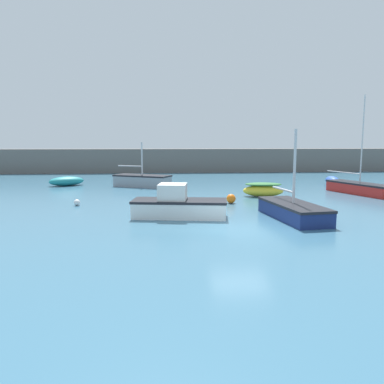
% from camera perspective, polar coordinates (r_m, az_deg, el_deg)
% --- Properties ---
extents(ground_plane, '(120.00, 120.00, 0.20)m').
position_cam_1_polar(ground_plane, '(16.34, 7.42, -5.97)').
color(ground_plane, '#38667F').
extents(harbor_breakwater, '(62.15, 3.23, 2.84)m').
position_cam_1_polar(harbor_breakwater, '(46.41, -0.52, 4.85)').
color(harbor_breakwater, '#66605B').
rests_on(harbor_breakwater, ground_plane).
extents(open_tender_yellow, '(3.20, 2.53, 0.79)m').
position_cam_1_polar(open_tender_yellow, '(33.52, -18.58, 1.58)').
color(open_tender_yellow, teal).
rests_on(open_tender_yellow, ground_plane).
extents(motorboat_with_cabin, '(4.85, 2.42, 1.66)m').
position_cam_1_polar(motorboat_with_cabin, '(18.61, -2.12, -2.04)').
color(motorboat_with_cabin, white).
rests_on(motorboat_with_cabin, ground_plane).
extents(sailboat_tall_mast, '(3.03, 5.79, 6.97)m').
position_cam_1_polar(sailboat_tall_mast, '(29.43, 24.15, 0.59)').
color(sailboat_tall_mast, red).
rests_on(sailboat_tall_mast, ground_plane).
extents(sailboat_twin_hulled, '(4.99, 3.68, 3.67)m').
position_cam_1_polar(sailboat_twin_hulled, '(31.35, -7.58, 1.73)').
color(sailboat_twin_hulled, gray).
rests_on(sailboat_twin_hulled, ground_plane).
extents(rowboat_with_red_cover, '(2.89, 1.63, 0.96)m').
position_cam_1_polar(rowboat_with_red_cover, '(26.01, 10.79, 0.38)').
color(rowboat_with_red_cover, yellow).
rests_on(rowboat_with_red_cover, ground_plane).
extents(fishing_dinghy_green, '(1.29, 2.43, 0.76)m').
position_cam_1_polar(fishing_dinghy_green, '(34.48, 20.60, 1.63)').
color(fishing_dinghy_green, '#2D56B7').
rests_on(fishing_dinghy_green, ground_plane).
extents(sailboat_short_mast, '(2.33, 4.92, 4.34)m').
position_cam_1_polar(sailboat_short_mast, '(18.87, 15.13, -2.71)').
color(sailboat_short_mast, navy).
rests_on(sailboat_short_mast, ground_plane).
extents(mooring_buoy_orange, '(0.57, 0.57, 0.57)m').
position_cam_1_polar(mooring_buoy_orange, '(22.91, 5.97, -1.02)').
color(mooring_buoy_orange, orange).
rests_on(mooring_buoy_orange, ground_plane).
extents(mooring_buoy_white, '(0.37, 0.37, 0.37)m').
position_cam_1_polar(mooring_buoy_white, '(22.98, -17.13, -1.54)').
color(mooring_buoy_white, white).
rests_on(mooring_buoy_white, ground_plane).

